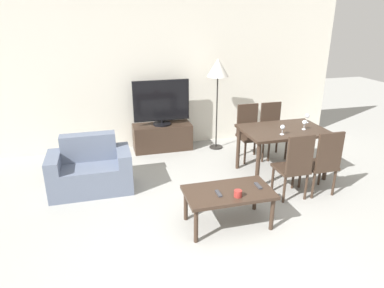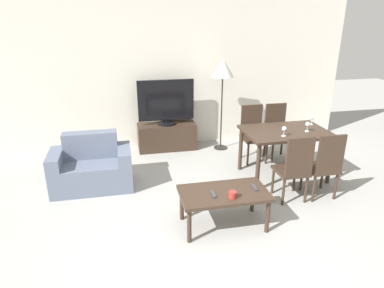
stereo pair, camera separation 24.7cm
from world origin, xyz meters
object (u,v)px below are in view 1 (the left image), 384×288
(armchair, at_px, (91,171))
(dining_chair_far, at_px, (272,128))
(dining_chair_far_left, at_px, (249,130))
(wine_glass_center, at_px, (307,116))
(dining_chair_near, at_px, (295,164))
(wine_glass_right, at_px, (283,128))
(tv, at_px, (161,103))
(coffee_table, at_px, (228,195))
(remote_secondary, at_px, (258,186))
(tv_stand, at_px, (162,137))
(floor_lamp, at_px, (218,71))
(wine_glass_left, at_px, (305,123))
(remote_primary, at_px, (219,193))
(cup_white_near, at_px, (238,194))
(dining_chair_near_right, at_px, (323,161))
(dining_table, at_px, (283,135))

(armchair, height_order, dining_chair_far, dining_chair_far)
(dining_chair_far_left, height_order, wine_glass_center, dining_chair_far_left)
(dining_chair_near, xyz_separation_m, wine_glass_right, (0.07, 0.51, 0.34))
(tv, relative_size, coffee_table, 0.98)
(dining_chair_near, xyz_separation_m, remote_secondary, (-0.69, -0.35, -0.04))
(tv_stand, relative_size, coffee_table, 1.03)
(remote_secondary, bearing_deg, armchair, 145.72)
(tv, distance_m, wine_glass_right, 2.25)
(tv_stand, height_order, floor_lamp, floor_lamp)
(dining_chair_far_left, relative_size, wine_glass_left, 6.41)
(remote_primary, xyz_separation_m, remote_secondary, (0.51, 0.05, 0.00))
(floor_lamp, relative_size, remote_secondary, 10.98)
(coffee_table, relative_size, cup_white_near, 11.33)
(tv_stand, xyz_separation_m, wine_glass_right, (1.43, -1.73, 0.60))
(armchair, xyz_separation_m, dining_chair_near, (2.62, -0.97, 0.21))
(dining_chair_near_right, bearing_deg, wine_glass_right, 125.75)
(armchair, distance_m, dining_chair_far_left, 2.68)
(dining_chair_near, height_order, wine_glass_center, dining_chair_near)
(coffee_table, xyz_separation_m, dining_chair_far_left, (1.06, 1.83, 0.11))
(dining_table, bearing_deg, tv_stand, 136.40)
(armchair, bearing_deg, dining_table, -4.73)
(tv, relative_size, dining_chair_near_right, 1.07)
(tv, height_order, remote_secondary, tv)
(remote_primary, bearing_deg, remote_secondary, 6.11)
(dining_chair_far_left, bearing_deg, coffee_table, -120.14)
(coffee_table, xyz_separation_m, floor_lamp, (0.68, 2.41, 1.04))
(tv_stand, xyz_separation_m, remote_primary, (0.16, -2.64, 0.22))
(cup_white_near, height_order, wine_glass_right, wine_glass_right)
(wine_glass_center, relative_size, wine_glass_right, 1.00)
(remote_secondary, distance_m, wine_glass_center, 1.95)
(dining_chair_far, relative_size, remote_secondary, 6.24)
(tv_stand, bearing_deg, dining_chair_far, -23.21)
(dining_chair_near_right, height_order, wine_glass_center, dining_chair_near_right)
(remote_secondary, height_order, cup_white_near, cup_white_near)
(remote_primary, distance_m, wine_glass_left, 2.03)
(floor_lamp, bearing_deg, dining_chair_near, -79.40)
(coffee_table, bearing_deg, tv, 96.64)
(dining_table, relative_size, dining_chair_far, 1.32)
(cup_white_near, bearing_deg, tv, 97.31)
(dining_chair_near_right, xyz_separation_m, floor_lamp, (-0.82, 2.05, 0.93))
(coffee_table, bearing_deg, dining_chair_near_right, 13.50)
(wine_glass_right, bearing_deg, dining_chair_near, -97.60)
(armchair, bearing_deg, dining_chair_near, -20.28)
(coffee_table, bearing_deg, dining_chair_far_left, 59.86)
(dining_table, distance_m, dining_chair_near, 0.78)
(remote_secondary, xyz_separation_m, wine_glass_right, (0.76, 0.86, 0.38))
(dining_chair_far_left, distance_m, wine_glass_right, 1.02)
(tv_stand, height_order, coffee_table, tv_stand)
(dining_chair_far, bearing_deg, dining_chair_far_left, 180.00)
(tv_stand, distance_m, remote_secondary, 2.69)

